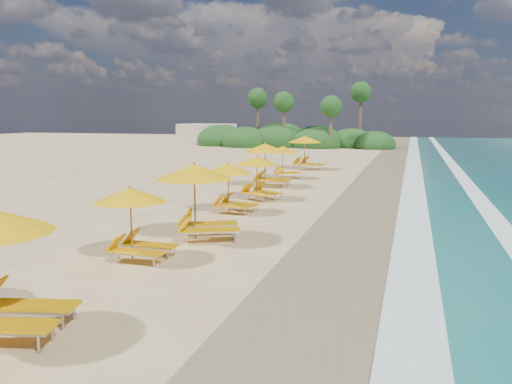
% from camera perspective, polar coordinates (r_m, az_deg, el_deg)
% --- Properties ---
extents(ground, '(160.00, 160.00, 0.00)m').
position_cam_1_polar(ground, '(18.52, -0.00, -3.67)').
color(ground, '#DABF80').
rests_on(ground, ground).
extents(wet_sand, '(4.00, 160.00, 0.01)m').
position_cam_1_polar(wet_sand, '(17.79, 12.44, -4.38)').
color(wet_sand, '#8A7852').
rests_on(wet_sand, ground).
extents(surf_foam, '(4.00, 160.00, 0.01)m').
position_cam_1_polar(surf_foam, '(17.78, 21.17, -4.70)').
color(surf_foam, white).
rests_on(surf_foam, ground).
extents(station_3, '(2.19, 2.02, 2.05)m').
position_cam_1_polar(station_3, '(14.28, -13.39, -2.91)').
color(station_3, olive).
rests_on(station_3, ground).
extents(station_4, '(3.28, 3.27, 2.50)m').
position_cam_1_polar(station_4, '(16.23, -6.25, -0.45)').
color(station_4, olive).
rests_on(station_4, ground).
extents(station_5, '(2.36, 2.22, 2.07)m').
position_cam_1_polar(station_5, '(20.67, -2.74, 0.86)').
color(station_5, olive).
rests_on(station_5, ground).
extents(station_6, '(2.82, 2.82, 2.09)m').
position_cam_1_polar(station_6, '(23.87, 0.35, 1.95)').
color(station_6, olive).
rests_on(station_6, ground).
extents(station_7, '(2.72, 2.52, 2.48)m').
position_cam_1_polar(station_7, '(28.23, 1.42, 3.43)').
color(station_7, olive).
rests_on(station_7, ground).
extents(station_8, '(2.75, 2.75, 2.08)m').
position_cam_1_polar(station_8, '(32.14, 3.30, 3.65)').
color(station_8, olive).
rests_on(station_8, ground).
extents(station_9, '(3.30, 3.28, 2.53)m').
position_cam_1_polar(station_9, '(37.51, 5.75, 4.72)').
color(station_9, olive).
rests_on(station_9, ground).
extents(treeline, '(25.80, 8.80, 9.74)m').
position_cam_1_polar(treeline, '(64.70, 3.52, 6.00)').
color(treeline, '#163D14').
rests_on(treeline, ground).
extents(beach_building, '(7.00, 5.00, 2.80)m').
position_cam_1_polar(beach_building, '(70.83, -5.57, 6.53)').
color(beach_building, beige).
rests_on(beach_building, ground).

